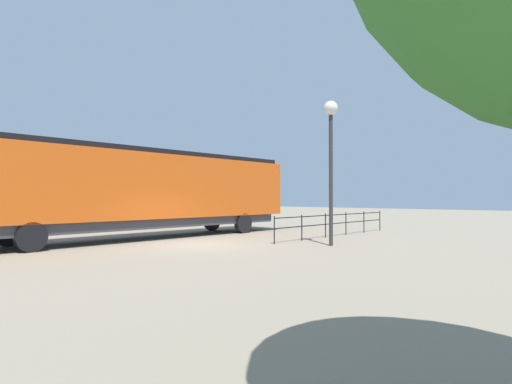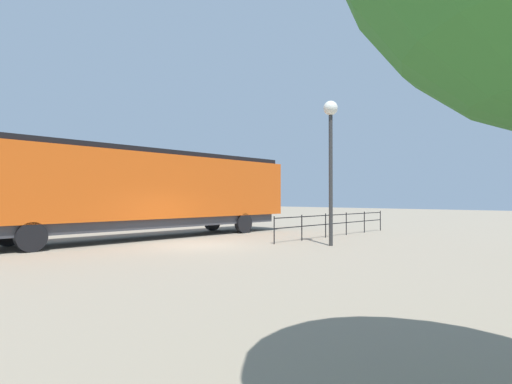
# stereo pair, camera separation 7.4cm
# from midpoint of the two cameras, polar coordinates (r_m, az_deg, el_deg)

# --- Properties ---
(ground_plane) EXTENTS (120.00, 120.00, 0.00)m
(ground_plane) POSITION_cam_midpoint_polar(r_m,az_deg,el_deg) (17.45, -8.20, -7.29)
(ground_plane) COLOR gray
(locomotive) EXTENTS (2.93, 17.16, 4.26)m
(locomotive) POSITION_cam_midpoint_polar(r_m,az_deg,el_deg) (20.93, -14.04, 0.35)
(locomotive) COLOR #D15114
(locomotive) RESTS_ON ground_plane
(lamp_post) EXTENTS (0.59, 0.59, 5.98)m
(lamp_post) POSITION_cam_midpoint_polar(r_m,az_deg,el_deg) (17.46, 10.16, 7.53)
(lamp_post) COLOR #2D2D2D
(lamp_post) RESTS_ON ground_plane
(platform_fence) EXTENTS (0.05, 9.88, 1.19)m
(platform_fence) POSITION_cam_midpoint_polar(r_m,az_deg,el_deg) (21.62, 10.89, -3.96)
(platform_fence) COLOR black
(platform_fence) RESTS_ON ground_plane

